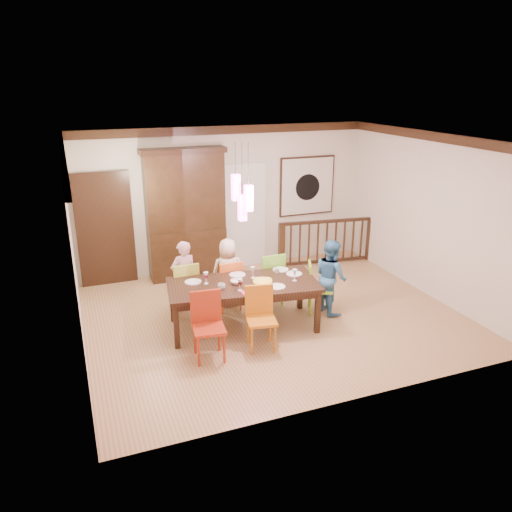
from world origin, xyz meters
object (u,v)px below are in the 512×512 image
object	(u,v)px
person_far_mid	(228,272)
person_end_right	(331,276)
chair_end_right	(320,284)
china_hutch	(186,214)
balustrade	(327,241)
person_far_left	(184,277)
chair_far_left	(184,284)
dining_table	(243,288)

from	to	relation	value
person_far_mid	person_end_right	xyz separation A→B (m)	(1.52, -0.88, 0.04)
chair_end_right	person_end_right	bearing A→B (deg)	-76.29
china_hutch	person_far_mid	xyz separation A→B (m)	(0.34, -1.59, -0.68)
chair_end_right	person_far_mid	bearing A→B (deg)	80.52
china_hutch	balustrade	bearing A→B (deg)	-6.71
china_hutch	person_far_left	size ratio (longest dim) A/B	2.03
chair_far_left	person_far_left	distance (m)	0.12
dining_table	person_far_mid	distance (m)	0.90
dining_table	china_hutch	size ratio (longest dim) A/B	0.96
chair_far_left	person_end_right	size ratio (longest dim) A/B	0.74
chair_far_left	balustrade	world-z (taller)	balustrade
balustrade	person_end_right	world-z (taller)	person_end_right
person_far_left	chair_far_left	bearing A→B (deg)	63.46
chair_far_left	chair_end_right	size ratio (longest dim) A/B	1.06
chair_end_right	balustrade	size ratio (longest dim) A/B	0.41
person_far_left	person_far_mid	size ratio (longest dim) A/B	1.05
dining_table	balustrade	bearing A→B (deg)	47.11
chair_far_left	person_end_right	world-z (taller)	person_end_right
chair_end_right	person_end_right	size ratio (longest dim) A/B	0.69
china_hutch	balustrade	world-z (taller)	china_hutch
dining_table	chair_end_right	xyz separation A→B (m)	(1.38, 0.04, -0.17)
china_hutch	person_far_left	distance (m)	1.78
person_far_left	person_far_mid	distance (m)	0.78
chair_end_right	china_hutch	xyz separation A→B (m)	(-1.67, 2.44, 0.77)
person_far_mid	person_far_left	bearing A→B (deg)	9.07
person_far_mid	balustrade	bearing A→B (deg)	-145.95
balustrade	person_far_left	world-z (taller)	person_far_left
person_end_right	china_hutch	bearing A→B (deg)	35.67
chair_far_left	china_hutch	world-z (taller)	china_hutch
chair_far_left	person_end_right	xyz separation A→B (m)	(2.32, -0.80, 0.10)
person_end_right	dining_table	bearing A→B (deg)	89.20
chair_end_right	person_far_left	size ratio (longest dim) A/B	0.70
chair_far_left	person_far_mid	world-z (taller)	person_far_mid
dining_table	person_far_left	bearing A→B (deg)	137.80
dining_table	person_far_mid	world-z (taller)	person_far_mid
dining_table	chair_far_left	distance (m)	1.12
dining_table	person_end_right	size ratio (longest dim) A/B	1.93
china_hutch	person_far_left	xyz separation A→B (m)	(-0.44, -1.59, -0.65)
chair_end_right	person_far_mid	xyz separation A→B (m)	(-1.34, 0.85, 0.09)
chair_far_left	person_far_left	bearing A→B (deg)	-107.55
chair_far_left	china_hutch	distance (m)	1.88
chair_end_right	person_far_left	bearing A→B (deg)	91.23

